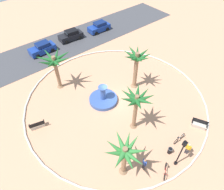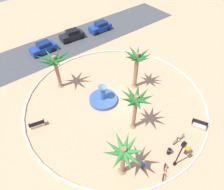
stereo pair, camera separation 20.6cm
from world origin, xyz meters
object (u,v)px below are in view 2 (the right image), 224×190
Objects in this scene: palm_tree_mid_plaza at (124,153)px; bench_west at (37,125)px; parked_car_leftmost at (43,48)px; parked_car_second at (72,35)px; bicycle_red_frame at (164,172)px; trash_bin at (169,151)px; person_cyclist_helmet at (187,149)px; fountain at (103,99)px; parked_car_third at (100,27)px; palm_tree_near_fountain at (55,63)px; bicycle_by_lamppost at (179,139)px; bench_east at (199,126)px; person_cyclist_photo at (143,164)px; palm_tree_far_side at (137,61)px; lamppost at (180,152)px; palm_tree_by_curb at (136,102)px.

bench_west is at bearing 112.63° from palm_tree_mid_plaza.
parked_car_second is (5.48, 0.60, 0.00)m from parked_car_leftmost.
parked_car_second is at bearing 47.46° from bench_west.
parked_car_second reaches higher than bicycle_red_frame.
person_cyclist_helmet is (1.21, -1.05, 0.52)m from trash_bin.
fountain reaches higher than bench_west.
bicycle_red_frame is 0.36× the size of parked_car_third.
bicycle_red_frame is 25.96m from parked_car_second.
palm_tree_near_fountain is 16.12m from bicycle_by_lamppost.
bench_east is 2.26× the size of trash_bin.
bench_east is at bearing 0.20° from trash_bin.
person_cyclist_helmet is (-0.59, -1.33, 0.52)m from bicycle_by_lamppost.
parked_car_second is (-1.15, 24.28, 0.43)m from bench_east.
person_cyclist_photo is at bearing -62.08° from bench_west.
trash_bin is at bearing -76.57° from palm_tree_near_fountain.
person_cyclist_photo reaches higher than parked_car_second.
palm_tree_mid_plaza is 3.01m from person_cyclist_photo.
trash_bin is 0.50× the size of bicycle_red_frame.
palm_tree_near_fountain is 13.70m from palm_tree_mid_plaza.
bench_east is 24.31m from parked_car_second.
palm_tree_far_side reaches higher than person_cyclist_photo.
parked_car_leftmost is (2.89, 22.25, -2.53)m from palm_tree_mid_plaza.
bench_west is 14.87m from bicycle_by_lamppost.
parked_car_third is at bearing 33.98° from palm_tree_near_fountain.
palm_tree_far_side reaches higher than bench_east.
bicycle_by_lamppost is at bearing 175.04° from bench_east.
fountain is 17.25m from parked_car_third.
palm_tree_near_fountain is at bearing -128.32° from parked_car_second.
parked_car_leftmost is 5.51m from parked_car_second.
parked_car_third is (9.59, 24.77, -1.53)m from lamppost.
parked_car_second reaches higher than trash_bin.
palm_tree_mid_plaza is 2.66× the size of person_cyclist_helmet.
person_cyclist_helmet is (4.81, -16.14, -2.89)m from palm_tree_near_fountain.
lamppost is 24.89m from parked_car_leftmost.
bicycle_by_lamppost is 23.69m from parked_car_leftmost.
bench_east is (9.52, -1.43, -2.96)m from palm_tree_mid_plaza.
person_cyclist_helmet reaches higher than trash_bin.
palm_tree_far_side reaches higher than palm_tree_mid_plaza.
parked_car_third is at bearing 63.23° from palm_tree_by_curb.
person_cyclist_helmet is at bearing 1.97° from lamppost.
bench_west is 0.41× the size of parked_car_leftmost.
person_cyclist_helmet is (9.84, -11.94, 0.56)m from bench_west.
palm_tree_by_curb is at bearing 96.59° from trash_bin.
palm_tree_mid_plaza is 10.65m from bench_west.
parked_car_third is (7.91, 24.71, -0.13)m from person_cyclist_helmet.
bench_east is 0.41× the size of parked_car_leftmost.
fountain is at bearing 64.28° from palm_tree_mid_plaza.
palm_tree_far_side is 3.19× the size of person_cyclist_photo.
bicycle_red_frame is 0.84× the size of bicycle_by_lamppost.
fountain reaches higher than parked_car_leftmost.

